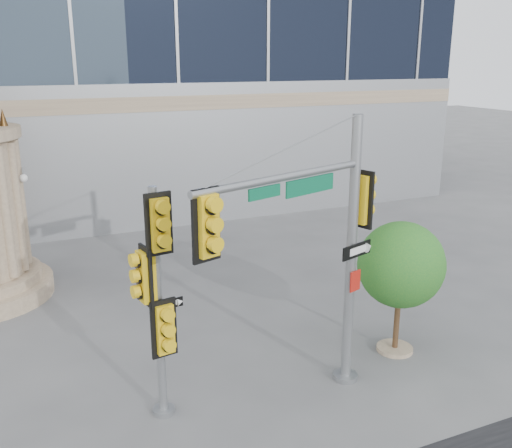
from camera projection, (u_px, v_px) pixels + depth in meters
name	position (u px, v px, depth m)	size (l,w,h in m)	color
ground	(291.00, 411.00, 11.70)	(120.00, 120.00, 0.00)	#545456
main_signal_pole	(319.00, 234.00, 11.17)	(4.42, 1.83, 5.91)	slate
secondary_signal_pole	(157.00, 289.00, 10.76)	(0.86, 0.62, 4.73)	slate
street_tree	(402.00, 268.00, 13.55)	(2.12, 2.07, 3.30)	gray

